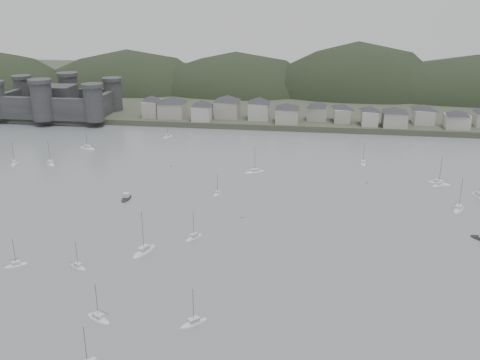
# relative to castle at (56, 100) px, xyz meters

# --- Properties ---
(ground) EXTENTS (900.00, 900.00, 0.00)m
(ground) POSITION_rel_castle_xyz_m (120.00, -179.80, -10.96)
(ground) COLOR slate
(ground) RESTS_ON ground
(far_shore_land) EXTENTS (900.00, 250.00, 3.00)m
(far_shore_land) POSITION_rel_castle_xyz_m (120.00, 115.20, -9.46)
(far_shore_land) COLOR #383D2D
(far_shore_land) RESTS_ON ground
(forested_ridge) EXTENTS (851.55, 103.94, 102.57)m
(forested_ridge) POSITION_rel_castle_xyz_m (124.83, 89.60, -22.25)
(forested_ridge) COLOR black
(forested_ridge) RESTS_ON ground
(castle) EXTENTS (66.00, 43.00, 20.00)m
(castle) POSITION_rel_castle_xyz_m (0.00, 0.00, 0.00)
(castle) COLOR #2D2D2F
(castle) RESTS_ON far_shore_land
(waterfront_town) EXTENTS (451.48, 28.46, 12.92)m
(waterfront_town) POSITION_rel_castle_xyz_m (170.59, 3.54, -2.30)
(waterfront_town) COLOR #A5A297
(waterfront_town) RESTS_ON far_shore_land
(sailboat_lead) EXTENTS (6.09, 4.47, 8.12)m
(sailboat_lead) POSITION_rel_castle_xyz_m (85.72, -162.27, -10.77)
(sailboat_lead) COLOR silver
(sailboat_lead) RESTS_ON ground
(moored_fleet) EXTENTS (253.61, 177.25, 13.00)m
(moored_fleet) POSITION_rel_castle_xyz_m (118.71, -122.32, -10.79)
(moored_fleet) COLOR silver
(moored_fleet) RESTS_ON ground
(motor_launch_far) EXTENTS (2.70, 7.39, 3.77)m
(motor_launch_far) POSITION_rel_castle_xyz_m (81.25, -113.44, -10.67)
(motor_launch_far) COLOR black
(motor_launch_far) RESTS_ON ground
(mooring_buoys) EXTENTS (123.47, 146.05, 0.70)m
(mooring_buoys) POSITION_rel_castle_xyz_m (101.57, -116.15, -10.81)
(mooring_buoys) COLOR #CC7744
(mooring_buoys) RESTS_ON ground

